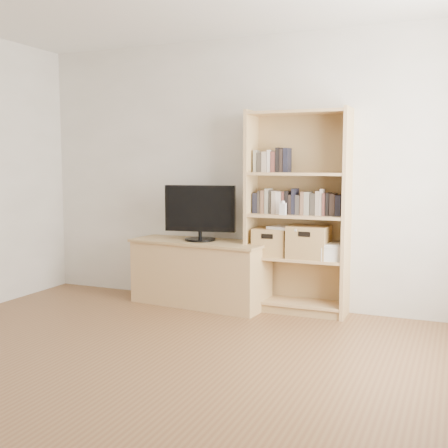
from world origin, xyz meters
The scene contains 12 objects.
floor centered at (0.00, 0.00, 0.00)m, with size 4.50×5.00×0.01m, color brown.
back_wall centered at (0.00, 2.50, 1.30)m, with size 4.50×0.02×2.60m, color beige.
tv_stand centered at (-0.39, 2.25, 0.31)m, with size 1.33×0.50×0.61m, color tan.
bookshelf centered at (0.56, 2.33, 0.94)m, with size 0.94×0.33×1.88m, color tan.
television centered at (-0.39, 2.25, 0.91)m, with size 0.70×0.05×0.55m, color black.
books_row_mid centered at (0.56, 2.35, 1.03)m, with size 0.79×0.15×0.21m, color black.
books_row_upper centered at (0.35, 2.35, 1.41)m, with size 0.39×0.14×0.20m, color black.
baby_monitor centered at (0.45, 2.23, 0.97)m, with size 0.06×0.04×0.11m, color white.
basket_left centered at (0.31, 2.33, 0.65)m, with size 0.31×0.26×0.26m, color #A7774B.
basket_right centered at (0.67, 2.33, 0.67)m, with size 0.36×0.30×0.30m, color #A7774B.
laptop centered at (0.47, 2.33, 0.79)m, with size 0.32×0.23×0.03m, color white.
magazine_stack centered at (0.88, 2.33, 0.58)m, with size 0.19×0.27×0.12m, color silver.
Camera 1 is at (1.95, -2.67, 1.39)m, focal length 45.00 mm.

